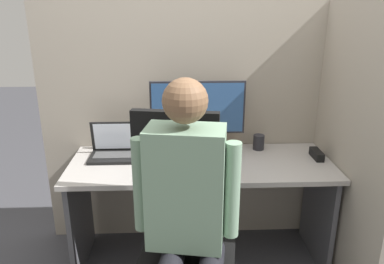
% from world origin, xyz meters
% --- Properties ---
extents(cubicle_panel_back, '(2.13, 0.04, 1.67)m').
position_xyz_m(cubicle_panel_back, '(0.00, 0.63, 0.83)').
color(cubicle_panel_back, gray).
rests_on(cubicle_panel_back, ground).
extents(cubicle_panel_right, '(0.04, 1.22, 1.67)m').
position_xyz_m(cubicle_panel_right, '(0.84, 0.24, 0.83)').
color(cubicle_panel_right, gray).
rests_on(cubicle_panel_right, ground).
extents(desk, '(1.63, 0.60, 0.71)m').
position_xyz_m(desk, '(0.00, 0.30, 0.55)').
color(desk, '#9E9993').
rests_on(desk, ground).
extents(paper_box, '(0.34, 0.22, 0.08)m').
position_xyz_m(paper_box, '(-0.01, 0.47, 0.74)').
color(paper_box, orange).
rests_on(paper_box, desk).
extents(monitor, '(0.61, 0.18, 0.40)m').
position_xyz_m(monitor, '(-0.01, 0.47, 1.00)').
color(monitor, '#232328').
rests_on(monitor, paper_box).
extents(laptop, '(0.32, 0.21, 0.22)m').
position_xyz_m(laptop, '(-0.54, 0.40, 0.75)').
color(laptop, black).
rests_on(laptop, desk).
extents(mouse, '(0.06, 0.05, 0.03)m').
position_xyz_m(mouse, '(-0.25, 0.25, 0.72)').
color(mouse, silver).
rests_on(mouse, desk).
extents(stapler, '(0.05, 0.15, 0.05)m').
position_xyz_m(stapler, '(0.74, 0.33, 0.73)').
color(stapler, black).
rests_on(stapler, desk).
extents(carrot_toy, '(0.04, 0.15, 0.04)m').
position_xyz_m(carrot_toy, '(0.18, 0.11, 0.73)').
color(carrot_toy, orange).
rests_on(carrot_toy, desk).
extents(office_chair, '(0.55, 0.60, 1.15)m').
position_xyz_m(office_chair, '(-0.13, -0.24, 0.58)').
color(office_chair, black).
rests_on(office_chair, ground).
extents(person, '(0.47, 0.44, 1.36)m').
position_xyz_m(person, '(-0.11, -0.40, 0.79)').
color(person, black).
rests_on(person, ground).
extents(coffee_mug, '(0.07, 0.07, 0.10)m').
position_xyz_m(coffee_mug, '(0.40, 0.50, 0.76)').
color(coffee_mug, '#232328').
rests_on(coffee_mug, desk).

